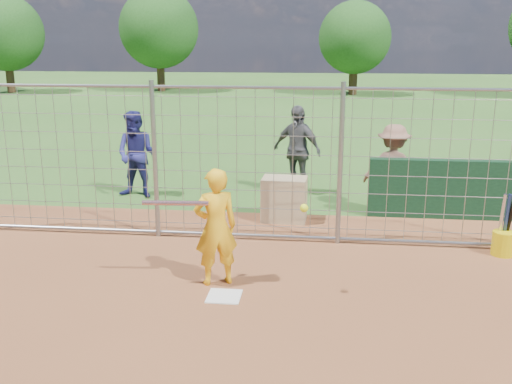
# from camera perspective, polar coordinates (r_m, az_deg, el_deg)

# --- Properties ---
(ground) EXTENTS (100.00, 100.00, 0.00)m
(ground) POSITION_cam_1_polar(r_m,az_deg,el_deg) (7.67, -2.95, -9.82)
(ground) COLOR #2D591E
(ground) RESTS_ON ground
(home_plate) EXTENTS (0.43, 0.43, 0.02)m
(home_plate) POSITION_cam_1_polar(r_m,az_deg,el_deg) (7.49, -3.20, -10.38)
(home_plate) COLOR silver
(home_plate) RESTS_ON ground
(dugout_wall) EXTENTS (2.60, 0.20, 1.10)m
(dugout_wall) POSITION_cam_1_polar(r_m,az_deg,el_deg) (11.03, 17.95, 0.27)
(dugout_wall) COLOR #11381E
(dugout_wall) RESTS_ON ground
(batter) EXTENTS (0.69, 0.59, 1.61)m
(batter) POSITION_cam_1_polar(r_m,az_deg,el_deg) (7.61, -4.04, -3.53)
(batter) COLOR yellow
(batter) RESTS_ON ground
(bystander_a) EXTENTS (0.96, 0.80, 1.81)m
(bystander_a) POSITION_cam_1_polar(r_m,az_deg,el_deg) (12.11, -11.84, 3.69)
(bystander_a) COLOR navy
(bystander_a) RESTS_ON ground
(bystander_b) EXTENTS (1.20, 0.94, 1.90)m
(bystander_b) POSITION_cam_1_polar(r_m,az_deg,el_deg) (12.10, 4.09, 4.19)
(bystander_b) COLOR #505155
(bystander_b) RESTS_ON ground
(bystander_c) EXTENTS (1.20, 0.83, 1.69)m
(bystander_c) POSITION_cam_1_polar(r_m,az_deg,el_deg) (11.11, 13.51, 2.27)
(bystander_c) COLOR #865C49
(bystander_c) RESTS_ON ground
(equipment_bin) EXTENTS (0.83, 0.59, 0.80)m
(equipment_bin) POSITION_cam_1_polar(r_m,az_deg,el_deg) (10.40, 2.84, -0.73)
(equipment_bin) COLOR tan
(equipment_bin) RESTS_ON ground
(equipment_in_play) EXTENTS (2.14, 0.20, 0.10)m
(equipment_in_play) POSITION_cam_1_polar(r_m,az_deg,el_deg) (7.29, -5.05, -1.22)
(equipment_in_play) COLOR silver
(equipment_in_play) RESTS_ON ground
(bucket_with_bats) EXTENTS (0.34, 0.34, 0.98)m
(bucket_with_bats) POSITION_cam_1_polar(r_m,az_deg,el_deg) (9.55, 23.51, -4.42)
(bucket_with_bats) COLOR yellow
(bucket_with_bats) RESTS_ON ground
(backstop_fence) EXTENTS (9.08, 0.08, 2.60)m
(backstop_fence) POSITION_cam_1_polar(r_m,az_deg,el_deg) (9.15, -1.01, 2.66)
(backstop_fence) COLOR gray
(backstop_fence) RESTS_ON ground
(tree_line) EXTENTS (44.66, 6.72, 6.48)m
(tree_line) POSITION_cam_1_polar(r_m,az_deg,el_deg) (35.05, 10.09, 15.64)
(tree_line) COLOR #3F2B19
(tree_line) RESTS_ON ground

